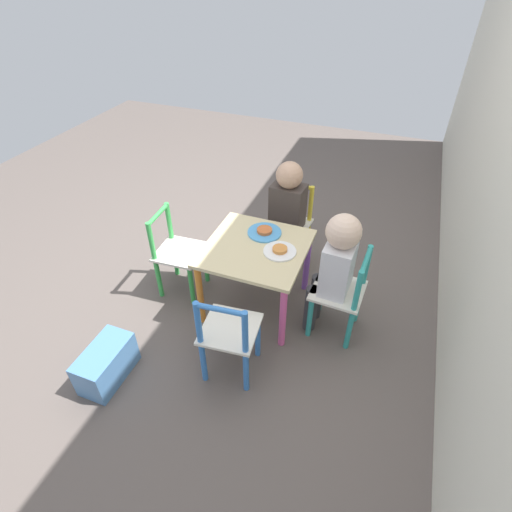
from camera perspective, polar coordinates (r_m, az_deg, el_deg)
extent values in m
plane|color=#5B514C|center=(2.41, 0.00, -6.76)|extent=(6.00, 6.00, 0.00)
cube|color=beige|center=(2.13, 0.00, 1.13)|extent=(0.54, 0.54, 0.02)
cylinder|color=#DB3D38|center=(2.51, -3.12, 1.46)|extent=(0.04, 0.04, 0.41)
cylinder|color=orange|center=(2.19, -7.99, -5.49)|extent=(0.04, 0.04, 0.41)
cylinder|color=#8E51BC|center=(2.39, 7.28, -0.95)|extent=(0.04, 0.04, 0.41)
cylinder|color=#E5599E|center=(2.06, 3.84, -8.76)|extent=(0.04, 0.04, 0.41)
cube|color=silver|center=(2.12, 11.62, -4.83)|extent=(0.27, 0.27, 0.02)
cylinder|color=teal|center=(2.31, 9.29, -5.10)|extent=(0.03, 0.03, 0.28)
cylinder|color=teal|center=(2.16, 7.69, -8.67)|extent=(0.03, 0.03, 0.28)
cylinder|color=teal|center=(2.29, 14.39, -6.48)|extent=(0.03, 0.03, 0.28)
cylinder|color=teal|center=(2.14, 13.17, -10.20)|extent=(0.03, 0.03, 0.28)
cylinder|color=teal|center=(2.12, 15.51, -1.37)|extent=(0.03, 0.03, 0.26)
cylinder|color=teal|center=(1.95, 14.28, -5.03)|extent=(0.03, 0.03, 0.26)
cylinder|color=teal|center=(1.96, 15.46, -0.60)|extent=(0.21, 0.03, 0.02)
cube|color=silver|center=(2.56, 4.56, 4.44)|extent=(0.28, 0.28, 0.02)
cylinder|color=yellow|center=(2.60, 1.35, 1.19)|extent=(0.03, 0.03, 0.28)
cylinder|color=yellow|center=(2.54, 5.70, -0.08)|extent=(0.03, 0.03, 0.28)
cylinder|color=yellow|center=(2.75, 3.20, 3.59)|extent=(0.03, 0.03, 0.28)
cylinder|color=yellow|center=(2.70, 7.34, 2.44)|extent=(0.03, 0.03, 0.28)
cylinder|color=yellow|center=(2.61, 3.41, 8.37)|extent=(0.03, 0.03, 0.26)
cylinder|color=yellow|center=(2.55, 7.82, 7.27)|extent=(0.03, 0.03, 0.26)
cylinder|color=yellow|center=(2.52, 5.75, 10.09)|extent=(0.04, 0.21, 0.02)
cube|color=silver|center=(1.90, -3.71, -10.35)|extent=(0.28, 0.28, 0.02)
cylinder|color=#387AD1|center=(2.05, 0.25, -11.47)|extent=(0.03, 0.03, 0.28)
cylinder|color=#387AD1|center=(2.10, -5.44, -10.26)|extent=(0.03, 0.03, 0.28)
cylinder|color=#387AD1|center=(1.93, -1.43, -16.12)|extent=(0.03, 0.03, 0.28)
cylinder|color=#387AD1|center=(1.98, -7.54, -14.69)|extent=(0.03, 0.03, 0.28)
cylinder|color=#387AD1|center=(1.72, -1.57, -10.99)|extent=(0.03, 0.03, 0.26)
cylinder|color=#387AD1|center=(1.77, -8.25, -9.53)|extent=(0.03, 0.03, 0.26)
cylinder|color=#387AD1|center=(1.66, -5.18, -7.63)|extent=(0.04, 0.21, 0.02)
cube|color=silver|center=(2.37, -10.80, 0.60)|extent=(0.27, 0.27, 0.02)
cylinder|color=green|center=(2.35, -9.20, -4.20)|extent=(0.03, 0.03, 0.28)
cylinder|color=green|center=(2.49, -7.17, -1.06)|extent=(0.03, 0.03, 0.28)
cylinder|color=green|center=(2.43, -13.72, -3.11)|extent=(0.03, 0.03, 0.28)
cylinder|color=green|center=(2.57, -11.51, -0.14)|extent=(0.03, 0.03, 0.28)
cylinder|color=green|center=(2.27, -14.71, 1.90)|extent=(0.03, 0.03, 0.26)
cylinder|color=green|center=(2.42, -12.29, 4.77)|extent=(0.03, 0.03, 0.26)
cylinder|color=green|center=(2.28, -13.88, 5.76)|extent=(0.21, 0.04, 0.02)
cylinder|color=#38383D|center=(2.27, 8.57, -5.77)|extent=(0.07, 0.07, 0.29)
cylinder|color=#38383D|center=(2.20, 7.80, -7.45)|extent=(0.07, 0.07, 0.29)
cube|color=silver|center=(2.02, 11.61, -1.57)|extent=(0.21, 0.15, 0.29)
sphere|color=beige|center=(1.90, 12.43, 3.43)|extent=(0.17, 0.17, 0.17)
cylinder|color=#38383D|center=(2.56, 2.36, 0.82)|extent=(0.07, 0.07, 0.29)
cylinder|color=#38383D|center=(2.54, 4.42, 0.22)|extent=(0.07, 0.07, 0.29)
cube|color=#423833|center=(2.46, 4.55, 7.09)|extent=(0.16, 0.21, 0.28)
sphere|color=tan|center=(2.36, 4.81, 11.44)|extent=(0.16, 0.16, 0.16)
cylinder|color=white|center=(2.09, 3.42, 0.67)|extent=(0.17, 0.17, 0.01)
cylinder|color=#D6843D|center=(2.08, 3.43, 0.98)|extent=(0.08, 0.08, 0.02)
cylinder|color=#4C9EE0|center=(2.23, 1.22, 3.39)|extent=(0.19, 0.19, 0.01)
cylinder|color=#CC6633|center=(2.22, 1.22, 3.68)|extent=(0.09, 0.09, 0.02)
cube|color=#4C7FB7|center=(2.13, -20.59, -14.21)|extent=(0.30, 0.16, 0.19)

